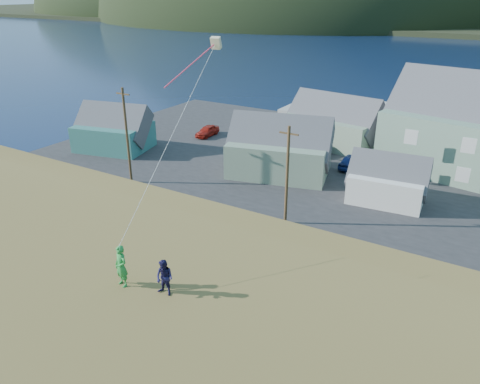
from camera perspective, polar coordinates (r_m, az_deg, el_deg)
name	(u,v)px	position (r m, az deg, el deg)	size (l,w,h in m)	color
ground	(302,239)	(36.74, 7.59, -5.65)	(900.00, 900.00, 0.00)	#0A1638
grass_strip	(291,249)	(35.13, 6.25, -6.96)	(110.00, 8.00, 0.10)	#4C3D19
waterfront_lot	(369,171)	(51.43, 15.40, 2.53)	(72.00, 36.00, 0.12)	#28282B
wharf	(376,114)	(74.10, 16.23, 9.15)	(26.00, 14.00, 0.90)	gray
shed_teal	(113,129)	(57.59, -15.20, 7.37)	(9.62, 7.69, 6.71)	#2A6357
shed_palegreen_near	(280,149)	(47.94, 4.84, 5.30)	(11.57, 8.78, 7.52)	slate
shed_white	(388,180)	(43.64, 17.56, 1.37)	(7.27, 5.17, 5.46)	silver
shed_palegreen_far	(334,122)	(58.49, 11.36, 8.37)	(12.07, 8.03, 7.56)	gray
utility_poles	(274,171)	(37.37, 4.18, 2.59)	(32.52, 0.24, 9.37)	#47331E
parked_cars	(303,138)	(58.33, 7.71, 6.49)	(24.87, 12.71, 1.51)	navy
kite_flyer_green	(121,266)	(18.71, -14.29, -8.76)	(0.63, 0.41, 1.72)	#248737
kite_flyer_navy	(165,278)	(17.94, -9.18, -10.29)	(0.71, 0.55, 1.46)	#19163E
kite_rig	(211,49)	(22.84, -3.60, 16.98)	(1.15, 4.41, 10.63)	beige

